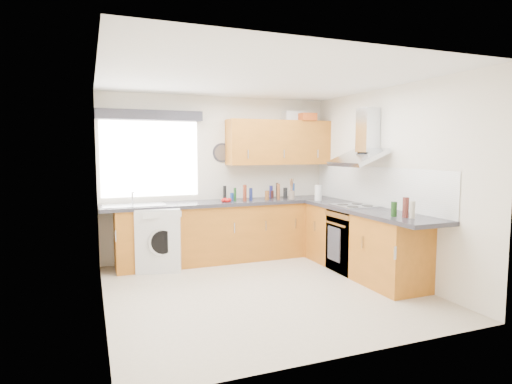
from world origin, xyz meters
name	(u,v)px	position (x,y,z in m)	size (l,w,h in m)	color
ground_plane	(262,290)	(0.00, 0.00, 0.00)	(3.60, 3.60, 0.00)	beige
ceiling	(263,78)	(0.00, 0.00, 2.50)	(3.60, 3.60, 0.02)	white
wall_back	(219,178)	(0.00, 1.80, 1.25)	(3.60, 0.02, 2.50)	silver
wall_front	(349,205)	(0.00, -1.80, 1.25)	(3.60, 0.02, 2.50)	silver
wall_left	(100,192)	(-1.80, 0.00, 1.25)	(0.02, 3.60, 2.50)	silver
wall_right	(388,182)	(1.80, 0.00, 1.25)	(0.02, 3.60, 2.50)	silver
window	(150,159)	(-1.05, 1.79, 1.55)	(1.40, 0.02, 1.10)	silver
window_blind	(150,115)	(-1.05, 1.70, 2.18)	(1.50, 0.18, 0.14)	#2A292F
splashback	(373,186)	(1.79, 0.30, 1.18)	(0.01, 3.00, 0.54)	white
base_cab_back	(219,233)	(-0.10, 1.51, 0.43)	(3.00, 0.58, 0.86)	#985617
base_cab_corner	(312,226)	(1.50, 1.50, 0.43)	(0.60, 0.60, 0.86)	#985617
base_cab_right	(361,242)	(1.51, 0.15, 0.43)	(0.58, 2.10, 0.86)	#985617
worktop_back	(225,203)	(0.00, 1.50, 0.89)	(3.60, 0.62, 0.05)	#25252B
worktop_right	(368,211)	(1.50, 0.00, 0.89)	(0.62, 2.42, 0.05)	#25252B
sink	(134,202)	(-1.33, 1.50, 0.95)	(0.84, 0.46, 0.10)	silver
oven	(354,241)	(1.50, 0.30, 0.42)	(0.56, 0.58, 0.85)	black
hob_plate	(355,206)	(1.50, 0.30, 0.92)	(0.52, 0.52, 0.01)	silver
extractor_hood	(363,143)	(1.60, 0.30, 1.77)	(0.52, 0.78, 0.66)	silver
upper_cabinets	(279,143)	(0.95, 1.62, 1.80)	(1.70, 0.35, 0.70)	#985617
washing_machine	(160,238)	(-1.00, 1.40, 0.44)	(0.60, 0.58, 0.88)	silver
wall_clock	(222,153)	(0.05, 1.78, 1.64)	(0.30, 0.30, 0.04)	#2A292F
casserole	(293,116)	(1.25, 1.72, 2.23)	(0.37, 0.27, 0.15)	silver
storage_box	(307,117)	(1.39, 1.52, 2.21)	(0.25, 0.21, 0.12)	#B64817
utensil_pot	(291,195)	(1.04, 1.35, 0.98)	(0.10, 0.10, 0.13)	#836E5F
kitchen_roll	(318,193)	(1.35, 1.05, 1.03)	(0.11, 0.11, 0.24)	silver
tomato_cluster	(226,200)	(-0.02, 1.38, 0.94)	(0.13, 0.13, 0.06)	red
jar_0	(279,192)	(0.84, 1.39, 1.03)	(0.04, 0.04, 0.25)	brown
jar_1	(245,193)	(0.27, 1.38, 1.04)	(0.06, 0.06, 0.25)	maroon
jar_2	(235,194)	(0.14, 1.45, 1.01)	(0.04, 0.04, 0.20)	#153C17
jar_3	(277,191)	(0.90, 1.57, 1.03)	(0.04, 0.04, 0.25)	black
jar_4	(267,195)	(0.66, 1.42, 0.98)	(0.07, 0.07, 0.14)	brown
jar_5	(293,191)	(1.12, 1.44, 1.03)	(0.05, 0.05, 0.24)	navy
jar_6	(271,192)	(0.84, 1.68, 1.01)	(0.06, 0.06, 0.20)	navy
jar_7	(272,194)	(0.84, 1.64, 0.97)	(0.05, 0.05, 0.12)	#351413
jar_8	(232,197)	(0.13, 1.57, 0.97)	(0.06, 0.06, 0.11)	navy
jar_9	(285,193)	(1.04, 1.57, 0.99)	(0.07, 0.07, 0.17)	black
jar_10	(251,194)	(0.39, 1.42, 1.01)	(0.05, 0.05, 0.19)	#171F50
jar_11	(225,193)	(0.06, 1.69, 1.02)	(0.05, 0.05, 0.22)	black
bottle_0	(394,209)	(1.38, -0.65, 1.00)	(0.07, 0.07, 0.17)	#183D16
bottle_1	(412,210)	(1.49, -0.83, 1.01)	(0.06, 0.06, 0.20)	#B5AD9A
bottle_2	(406,207)	(1.46, -0.76, 1.03)	(0.07, 0.07, 0.23)	#5B2520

